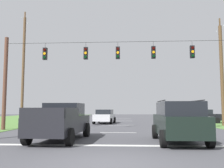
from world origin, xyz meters
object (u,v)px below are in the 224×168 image
Objects in this scene: distant_car_oncoming at (201,116)px; pickup_truck at (61,122)px; distant_car_crossing_white at (40,115)px; distant_car_far_parked at (105,116)px; overhead_signal_span at (119,75)px; utility_pole_near_left at (23,68)px; suv_black at (178,121)px; utility_pole_mid_right at (222,73)px.

pickup_truck is at bearing -126.69° from distant_car_oncoming.
distant_car_oncoming is at bearing -5.28° from distant_car_crossing_white.
distant_car_crossing_white is 9.02m from distant_car_far_parked.
overhead_signal_span is at bearing -49.29° from distant_car_crossing_white.
distant_car_crossing_white is at bearing 94.43° from utility_pole_near_left.
distant_car_oncoming and distant_car_far_parked have the same top height.
distant_car_crossing_white is at bearing 126.06° from suv_black.
utility_pole_mid_right is at bearing -81.29° from distant_car_oncoming.
distant_car_oncoming is at bearing 70.42° from suv_black.
suv_black is at bearing -5.90° from pickup_truck.
overhead_signal_span is at bearing 63.77° from pickup_truck.
overhead_signal_span is 3.79× the size of suv_black.
utility_pole_mid_right reaches higher than distant_car_oncoming.
suv_black is 22.71m from distant_car_crossing_white.
suv_black is 1.11× the size of distant_car_crossing_white.
suv_black is (3.12, -6.45, -3.12)m from overhead_signal_span.
utility_pole_mid_right is (19.98, -6.44, 4.21)m from distant_car_crossing_white.
distant_car_oncoming is at bearing 53.31° from pickup_truck.
distant_car_crossing_white is 21.41m from utility_pole_mid_right.
distant_car_crossing_white and distant_car_far_parked have the same top height.
suv_black is at bearing -71.77° from distant_car_far_parked.
utility_pole_near_left is (-18.75, -4.92, 4.83)m from distant_car_oncoming.
pickup_truck is 13.80m from utility_pole_near_left.
utility_pole_mid_right is (12.60, 11.30, 4.03)m from pickup_truck.
distant_car_far_parked is 9.86m from utility_pole_near_left.
overhead_signal_span reaches higher than distant_car_crossing_white.
suv_black is 17.60m from distant_car_oncoming.
utility_pole_near_left reaches higher than suv_black.
overhead_signal_span is at bearing -77.93° from distant_car_far_parked.
utility_pole_near_left is at bearing 151.83° from overhead_signal_span.
overhead_signal_span reaches higher than pickup_truck.
distant_car_crossing_white is at bearing 174.72° from distant_car_oncoming.
pickup_truck is 0.48× the size of utility_pole_near_left.
distant_car_oncoming is (19.27, -1.78, 0.00)m from distant_car_crossing_white.
distant_car_crossing_white and distant_car_oncoming have the same top height.
overhead_signal_span reaches higher than distant_car_oncoming.
distant_car_crossing_white is (-13.37, 18.36, -0.27)m from suv_black.
utility_pole_near_left is (-6.86, 11.04, 4.65)m from pickup_truck.
distant_car_oncoming is 0.38× the size of utility_pole_near_left.
utility_pole_near_left is (-12.85, 11.66, 4.56)m from suv_black.
distant_car_far_parked is (8.40, -3.29, 0.00)m from distant_car_crossing_white.
distant_car_oncoming is 19.97m from utility_pole_near_left.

